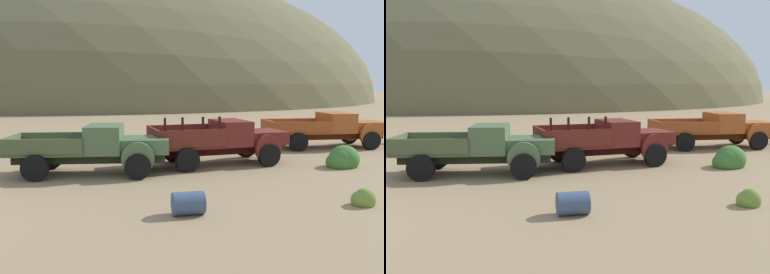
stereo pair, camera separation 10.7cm
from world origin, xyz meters
TOP-DOWN VIEW (x-y plane):
  - hill_center at (16.29, 79.48)m, footprint 111.56×88.11m
  - truck_weathered_green at (5.67, 5.58)m, footprint 6.25×3.46m
  - truck_oxblood at (11.04, 6.03)m, footprint 5.86×2.58m
  - truck_oxide_orange at (18.40, 8.59)m, footprint 6.85×3.34m
  - oil_drum_foreground at (7.32, -0.18)m, footprint 0.89×0.69m
  - bush_front_right at (15.28, 3.83)m, footprint 1.52×1.17m
  - bush_lone_scrub at (12.34, -0.90)m, footprint 0.69×0.62m

SIDE VIEW (x-z plane):
  - hill_center at x=16.29m, z-range -25.78..25.78m
  - bush_lone_scrub at x=12.34m, z-range -0.16..0.50m
  - bush_front_right at x=15.28m, z-range -0.30..0.87m
  - oil_drum_foreground at x=7.32m, z-range 0.00..0.62m
  - truck_weathered_green at x=5.67m, z-range 0.05..1.94m
  - truck_oxide_orange at x=18.40m, z-range 0.05..1.94m
  - truck_oxblood at x=11.04m, z-range -0.08..2.08m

